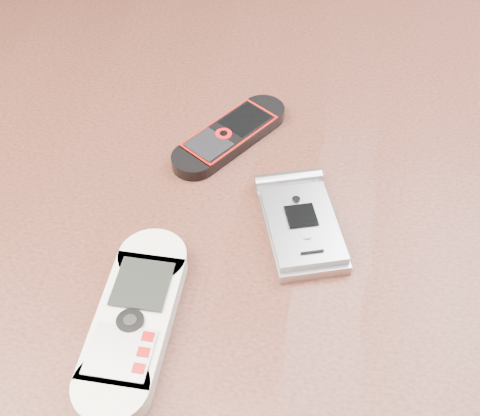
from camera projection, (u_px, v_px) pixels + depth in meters
name	position (u px, v px, depth m)	size (l,w,h in m)	color
table	(235.00, 290.00, 0.62)	(1.20, 0.80, 0.75)	black
nokia_white	(134.00, 320.00, 0.47)	(0.05, 0.16, 0.02)	silver
nokia_black_red	(230.00, 135.00, 0.60)	(0.04, 0.13, 0.01)	black
motorola_razr	(301.00, 225.00, 0.53)	(0.06, 0.11, 0.02)	#B4B4B9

